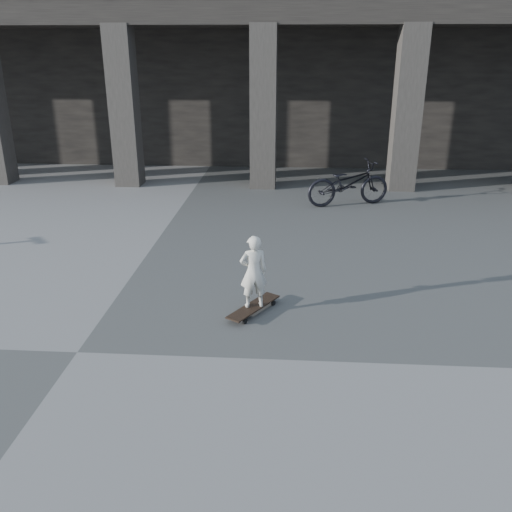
{
  "coord_description": "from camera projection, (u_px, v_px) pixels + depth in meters",
  "views": [
    {
      "loc": [
        2.55,
        -5.54,
        3.46
      ],
      "look_at": [
        2.06,
        1.71,
        0.65
      ],
      "focal_mm": 38.0,
      "sensor_mm": 36.0,
      "label": 1
    }
  ],
  "objects": [
    {
      "name": "ground",
      "position": [
        77.0,
        352.0,
        6.56
      ],
      "size": [
        90.0,
        90.0,
        0.0
      ],
      "primitive_type": "plane",
      "color": "#494946",
      "rests_on": "ground"
    },
    {
      "name": "colonnade",
      "position": [
        219.0,
        60.0,
        18.28
      ],
      "size": [
        28.0,
        8.82,
        6.0
      ],
      "color": "black",
      "rests_on": "ground"
    },
    {
      "name": "longboard",
      "position": [
        254.0,
        307.0,
        7.53
      ],
      "size": [
        0.71,
        0.96,
        0.1
      ],
      "rotation": [
        0.0,
        0.0,
        1.02
      ],
      "color": "black",
      "rests_on": "ground"
    },
    {
      "name": "child",
      "position": [
        254.0,
        272.0,
        7.33
      ],
      "size": [
        0.43,
        0.34,
        1.03
      ],
      "primitive_type": "imported",
      "rotation": [
        0.0,
        0.0,
        3.41
      ],
      "color": "silver",
      "rests_on": "longboard"
    },
    {
      "name": "bicycle",
      "position": [
        348.0,
        183.0,
        12.5
      ],
      "size": [
        2.09,
        1.27,
        1.04
      ],
      "primitive_type": "imported",
      "rotation": [
        0.0,
        0.0,
        1.89
      ],
      "color": "black",
      "rests_on": "ground"
    }
  ]
}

